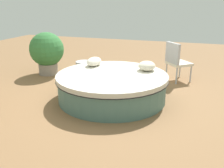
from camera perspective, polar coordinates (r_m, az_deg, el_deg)
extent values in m
plane|color=olive|center=(5.13, 0.00, -3.40)|extent=(16.00, 16.00, 0.00)
cylinder|color=#4C726B|center=(5.05, 0.00, -1.08)|extent=(2.19, 2.19, 0.44)
cylinder|color=black|center=(4.98, 0.00, 1.32)|extent=(2.26, 2.26, 0.02)
cylinder|color=beige|center=(4.96, 0.00, 1.84)|extent=(2.25, 2.25, 0.09)
ellipsoid|color=beige|center=(5.24, 8.09, 4.22)|extent=(0.40, 0.36, 0.20)
ellipsoid|color=silver|center=(5.60, -4.19, 5.25)|extent=(0.47, 0.30, 0.19)
cylinder|color=#B7B7BC|center=(6.74, 15.51, 3.25)|extent=(0.04, 0.04, 0.42)
cylinder|color=#B7B7BC|center=(6.41, 17.84, 2.24)|extent=(0.04, 0.04, 0.42)
cylinder|color=#B7B7BC|center=(6.50, 12.54, 2.93)|extent=(0.04, 0.04, 0.42)
cylinder|color=#B7B7BC|center=(6.16, 14.80, 1.86)|extent=(0.04, 0.04, 0.42)
cube|color=silver|center=(6.39, 15.35, 4.66)|extent=(0.72, 0.72, 0.06)
cube|color=#B7B7BC|center=(6.20, 13.93, 7.02)|extent=(0.43, 0.38, 0.50)
cylinder|color=gray|center=(7.04, -14.59, 3.48)|extent=(0.51, 0.51, 0.30)
sphere|color=#387A3D|center=(6.92, -14.96, 7.81)|extent=(0.92, 0.92, 0.92)
cylinder|color=#B7B7BC|center=(6.54, -6.47, 3.41)|extent=(0.44, 0.44, 0.43)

